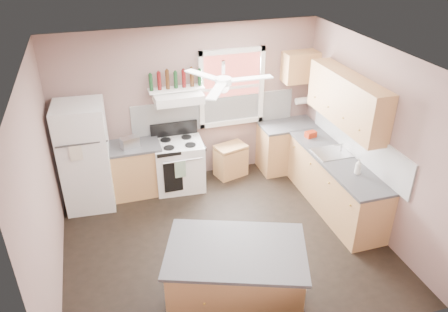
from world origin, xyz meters
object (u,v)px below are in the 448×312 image
object	(u,v)px
toaster	(130,142)
stove	(179,165)
cart	(231,162)
island	(235,280)
refrigerator	(85,157)

from	to	relation	value
toaster	stove	bearing A→B (deg)	-16.06
toaster	stove	xyz separation A→B (m)	(0.78, 0.01, -0.56)
cart	island	xyz separation A→B (m)	(-0.90, -2.96, 0.16)
toaster	stove	distance (m)	0.96
refrigerator	island	xyz separation A→B (m)	(1.57, -2.77, -0.45)
toaster	island	xyz separation A→B (m)	(0.85, -2.84, -0.56)
stove	cart	world-z (taller)	stove
cart	stove	bearing A→B (deg)	171.39
refrigerator	toaster	xyz separation A→B (m)	(0.71, 0.06, 0.11)
cart	toaster	bearing A→B (deg)	168.62
refrigerator	island	world-z (taller)	refrigerator
refrigerator	island	size ratio (longest dim) A/B	1.18
stove	island	bearing A→B (deg)	-84.36
refrigerator	island	distance (m)	3.22
refrigerator	toaster	bearing A→B (deg)	9.27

